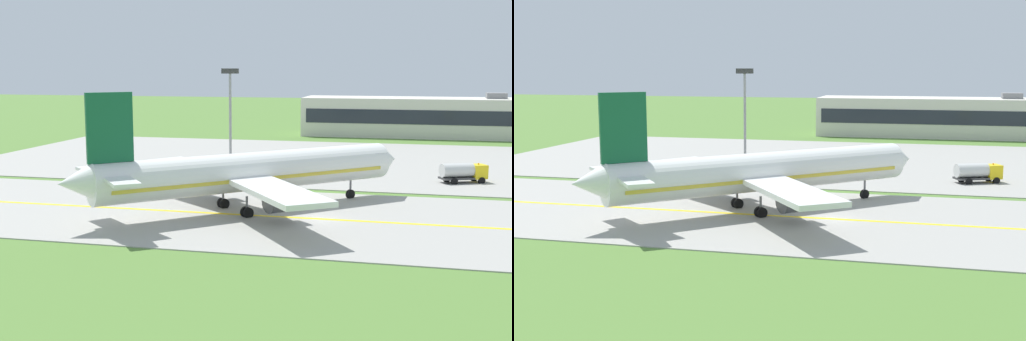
# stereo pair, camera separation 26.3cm
# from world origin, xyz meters

# --- Properties ---
(ground_plane) EXTENTS (500.00, 500.00, 0.00)m
(ground_plane) POSITION_xyz_m (0.00, 0.00, 0.00)
(ground_plane) COLOR #517A33
(taxiway_strip) EXTENTS (240.00, 28.00, 0.10)m
(taxiway_strip) POSITION_xyz_m (0.00, 0.00, 0.05)
(taxiway_strip) COLOR #9E9B93
(taxiway_strip) RESTS_ON ground
(apron_pad) EXTENTS (140.00, 52.00, 0.10)m
(apron_pad) POSITION_xyz_m (10.00, 42.00, 0.05)
(apron_pad) COLOR #9E9B93
(apron_pad) RESTS_ON ground
(taxiway_centreline) EXTENTS (220.00, 0.60, 0.01)m
(taxiway_centreline) POSITION_xyz_m (0.00, 0.00, 0.11)
(taxiway_centreline) COLOR yellow
(taxiway_centreline) RESTS_ON taxiway_strip
(airplane_lead) EXTENTS (31.68, 30.76, 12.70)m
(airplane_lead) POSITION_xyz_m (-7.70, 2.11, 4.13)
(airplane_lead) COLOR white
(airplane_lead) RESTS_ON ground
(service_truck_pushback) EXTENTS (6.30, 4.40, 2.65)m
(service_truck_pushback) POSITION_xyz_m (15.14, 25.33, 1.53)
(service_truck_pushback) COLOR yellow
(service_truck_pushback) RESTS_ON ground
(terminal_building) EXTENTS (57.39, 13.11, 9.45)m
(terminal_building) POSITION_xyz_m (13.12, 84.69, 4.14)
(terminal_building) COLOR beige
(terminal_building) RESTS_ON ground
(apron_light_mast) EXTENTS (2.40, 0.50, 14.70)m
(apron_light_mast) POSITION_xyz_m (-16.30, 25.86, 9.33)
(apron_light_mast) COLOR gray
(apron_light_mast) RESTS_ON ground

